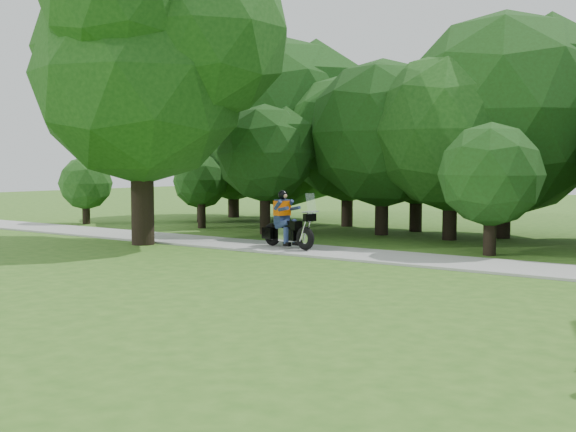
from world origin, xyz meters
The scene contains 4 objects.
ground centered at (0.00, 0.00, 0.00)m, with size 100.00×100.00×0.00m, color #32601B.
walkway centered at (0.00, 8.00, 0.03)m, with size 60.00×2.20×0.06m, color gray.
big_tree_west centered at (-10.54, 6.85, 5.76)m, with size 8.64×6.56×9.96m.
touring_motorcycle centered at (-6.26, 7.95, 0.65)m, with size 2.10×1.01×1.62m.
Camera 1 is at (5.64, -8.46, 2.43)m, focal length 45.00 mm.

